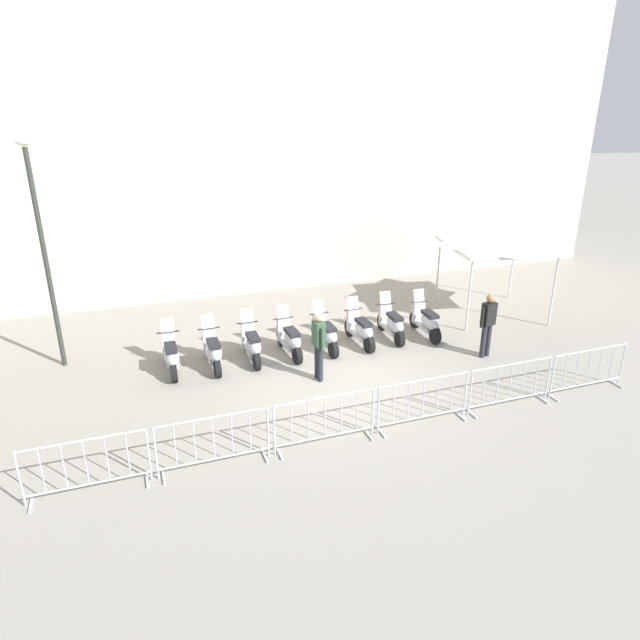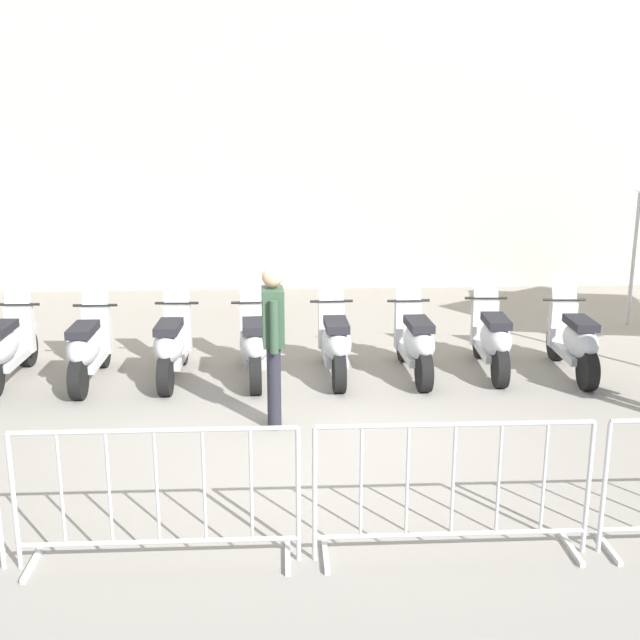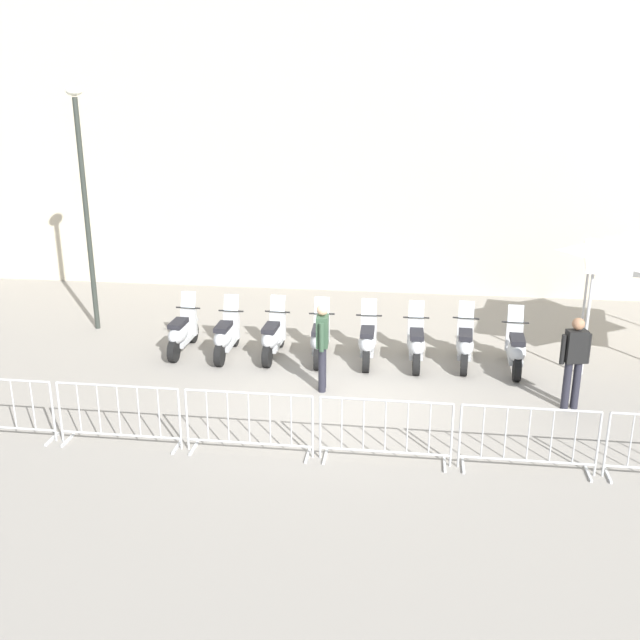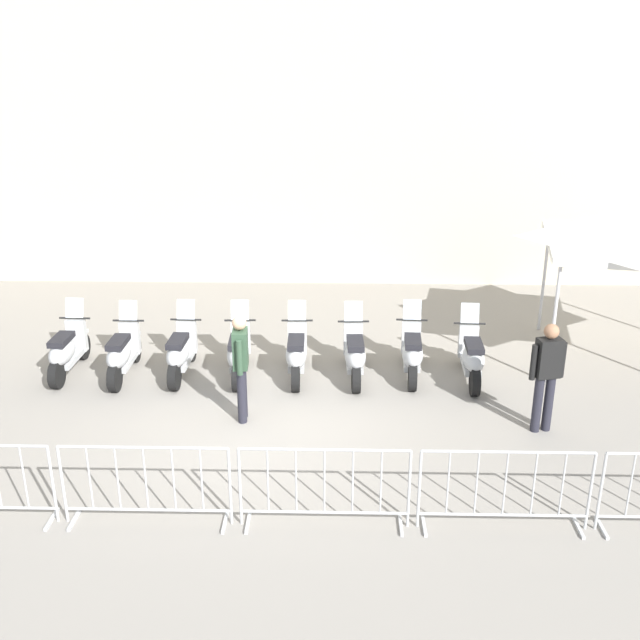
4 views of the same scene
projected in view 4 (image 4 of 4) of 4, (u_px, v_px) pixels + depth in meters
ground_plane at (257, 430)px, 11.05m from camera, size 120.00×120.00×0.00m
motorcycle_0 at (67, 351)px, 12.78m from camera, size 0.65×1.72×1.24m
motorcycle_1 at (122, 354)px, 12.66m from camera, size 0.67×1.71×1.24m
motorcycle_2 at (181, 353)px, 12.70m from camera, size 0.65×1.72×1.24m
motorcycle_3 at (239, 353)px, 12.67m from camera, size 0.73×1.70×1.24m
motorcycle_4 at (296, 354)px, 12.66m from camera, size 0.70×1.71×1.24m
motorcycle_5 at (355, 355)px, 12.62m from camera, size 0.71×1.71×1.24m
motorcycle_6 at (412, 353)px, 12.69m from camera, size 0.62×1.72×1.24m
motorcycle_7 at (472, 357)px, 12.52m from camera, size 0.63×1.72×1.24m
barrier_segment_2 at (146, 486)px, 8.72m from camera, size 2.02×0.81×1.07m
barrier_segment_3 at (324, 488)px, 8.67m from camera, size 2.02×0.81×1.07m
barrier_segment_4 at (504, 491)px, 8.62m from camera, size 2.02×0.81×1.07m
officer_near_row_end at (547, 371)px, 10.71m from camera, size 0.51×0.35×1.73m
officer_mid_plaza at (241, 362)px, 11.03m from camera, size 0.30×0.54×1.73m
canopy_tent at (635, 228)px, 12.66m from camera, size 2.90×2.90×2.91m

